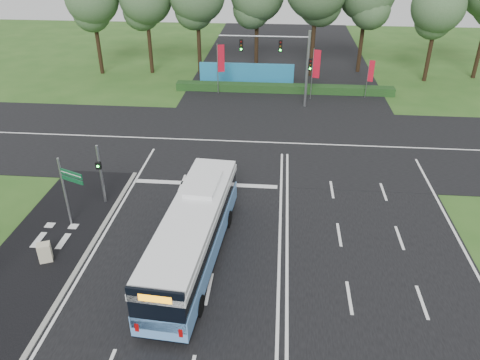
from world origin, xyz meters
name	(u,v)px	position (x,y,z in m)	size (l,w,h in m)	color
ground	(280,232)	(0.00, 0.00, 0.00)	(120.00, 120.00, 0.00)	#29521B
road_main	(280,232)	(0.00, 0.00, 0.02)	(20.00, 120.00, 0.04)	black
road_cross	(282,143)	(0.00, 12.00, 0.03)	(120.00, 14.00, 0.05)	black
bike_path	(43,252)	(-12.50, -3.00, 0.03)	(5.00, 18.00, 0.06)	black
kerb_strip	(86,254)	(-10.10, -3.00, 0.06)	(0.25, 18.00, 0.12)	gray
city_bus	(193,234)	(-4.35, -2.89, 1.67)	(3.25, 11.72, 3.32)	#619BE2
pedestrian_signal	(101,173)	(-10.89, 2.19, 2.13)	(0.32, 0.44, 3.89)	gray
street_sign	(68,186)	(-11.73, -0.41, 2.67)	(1.54, 0.73, 4.26)	gray
utility_cabinet	(45,253)	(-11.96, -3.64, 0.53)	(0.64, 0.53, 1.06)	beige
banner_flag_left	(220,62)	(-6.35, 23.59, 3.23)	(0.71, 0.28, 4.98)	gray
banner_flag_mid	(315,67)	(2.86, 22.47, 3.22)	(0.71, 0.26, 4.97)	gray
banner_flag_right	(370,73)	(8.21, 23.46, 2.52)	(0.55, 0.20, 3.83)	gray
traffic_light_gantry	(288,57)	(0.21, 20.50, 4.66)	(8.41, 0.28, 7.00)	gray
hedge	(284,89)	(0.00, 24.50, 0.40)	(22.00, 1.20, 0.80)	#133614
blue_hoarding	(247,74)	(-4.00, 27.00, 1.10)	(10.00, 0.30, 2.20)	teal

